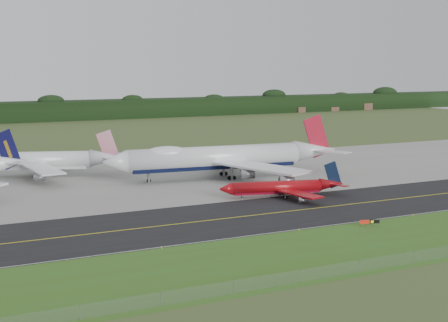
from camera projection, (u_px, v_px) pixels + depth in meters
ground at (259, 210)px, 153.00m from camera, size 600.00×600.00×0.00m
grass_verge at (343, 248)px, 121.64m from camera, size 400.00×30.00×0.01m
taxiway at (266, 214)px, 149.41m from camera, size 400.00×32.00×0.02m
apron at (183, 177)px, 198.69m from camera, size 400.00×78.00×0.01m
taxiway_centreline at (266, 214)px, 149.41m from camera, size 400.00×0.40×0.00m
taxiway_edge_line at (301, 229)px, 135.52m from camera, size 400.00×0.25×0.00m
perimeter_fence at (387, 262)px, 109.82m from camera, size 320.00×0.10×320.00m
horizon_treeline at (57, 112)px, 397.44m from camera, size 700.00×25.00×12.00m
jet_ba_747 at (223, 157)px, 195.35m from camera, size 76.85×63.34×19.31m
jet_red_737 at (283, 187)px, 168.39m from camera, size 34.20×27.39×9.32m
jet_star_tail at (36, 161)px, 198.72m from camera, size 54.60×44.48×14.73m
taxiway_sign at (369, 222)px, 137.53m from camera, size 4.51×1.32×1.54m
edge_marker_left at (162, 248)px, 121.14m from camera, size 0.16×0.16×0.50m
edge_marker_center at (299, 230)px, 134.13m from camera, size 0.16×0.16×0.50m
edge_marker_right at (413, 215)px, 147.28m from camera, size 0.16×0.16×0.50m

